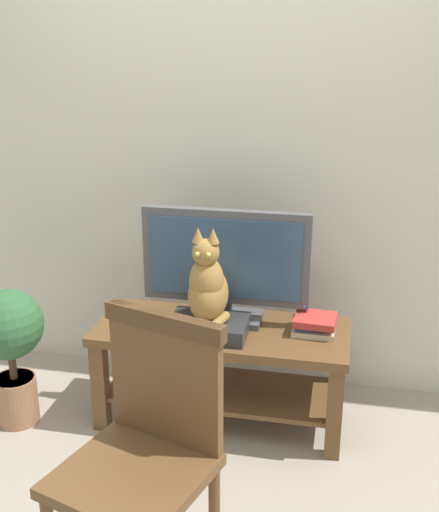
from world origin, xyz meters
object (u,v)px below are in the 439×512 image
(wooden_chair, at_px, (147,440))
(book_stack, at_px, (314,324))
(tv_stand, at_px, (222,355))
(media_box, at_px, (208,327))
(cat, at_px, (208,286))
(potted_plant, at_px, (10,341))
(tv, at_px, (225,263))

(wooden_chair, height_order, book_stack, wooden_chair)
(tv_stand, distance_m, wooden_chair, 1.05)
(media_box, height_order, book_stack, book_stack)
(media_box, height_order, cat, cat)
(potted_plant, bearing_deg, media_box, 9.00)
(media_box, height_order, wooden_chair, wooden_chair)
(media_box, distance_m, book_stack, 0.50)
(cat, bearing_deg, tv, 76.41)
(tv_stand, height_order, wooden_chair, wooden_chair)
(book_stack, bearing_deg, tv, 173.87)
(tv_stand, bearing_deg, cat, -115.00)
(media_box, xyz_separation_m, cat, (0.00, -0.02, 0.21))
(tv_stand, relative_size, tv, 1.50)
(tv, relative_size, wooden_chair, 0.82)
(media_box, bearing_deg, tv, 74.87)
(tv_stand, bearing_deg, potted_plant, -166.89)
(wooden_chair, bearing_deg, cat, 90.38)
(tv_stand, height_order, tv, tv)
(cat, bearing_deg, tv_stand, 65.00)
(tv_stand, xyz_separation_m, book_stack, (0.43, 0.04, 0.19))
(tv_stand, height_order, potted_plant, potted_plant)
(media_box, relative_size, cat, 0.80)
(potted_plant, bearing_deg, tv, 17.95)
(media_box, xyz_separation_m, wooden_chair, (0.01, -0.94, 0.04))
(tv_stand, distance_m, potted_plant, 1.02)
(tv_stand, xyz_separation_m, tv, (0.00, 0.09, 0.44))
(book_stack, bearing_deg, cat, -163.70)
(tv, height_order, media_box, tv)
(media_box, bearing_deg, potted_plant, -171.00)
(tv_stand, bearing_deg, tv, 89.98)
(media_box, relative_size, book_stack, 1.72)
(book_stack, height_order, potted_plant, potted_plant)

